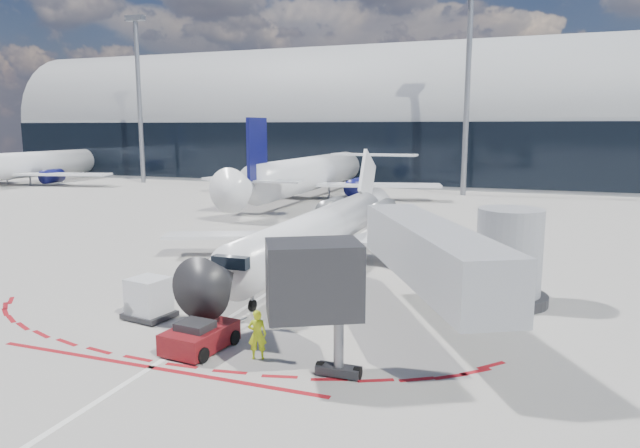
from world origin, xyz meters
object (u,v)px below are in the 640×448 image
(regional_jet, at_px, (324,228))
(uld_container, at_px, (149,299))
(ramp_worker, at_px, (257,334))
(pushback_tug, at_px, (200,336))

(regional_jet, height_order, uld_container, regional_jet)
(ramp_worker, bearing_deg, regional_jet, -101.52)
(ramp_worker, xyz_separation_m, uld_container, (-6.77, 2.49, -0.02))
(regional_jet, bearing_deg, ramp_worker, -79.77)
(ramp_worker, relative_size, uld_container, 0.84)
(regional_jet, relative_size, ramp_worker, 14.52)
(regional_jet, xyz_separation_m, ramp_worker, (2.77, -15.37, -1.39))
(pushback_tug, height_order, uld_container, uld_container)
(pushback_tug, bearing_deg, regional_jet, 97.23)
(pushback_tug, bearing_deg, ramp_worker, 5.37)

